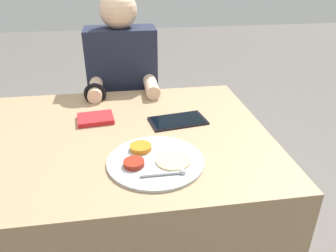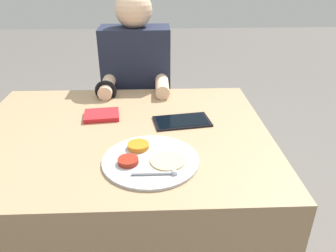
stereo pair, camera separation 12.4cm
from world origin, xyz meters
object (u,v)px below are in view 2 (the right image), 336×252
tablet_device (182,121)px  person_diner (138,105)px  red_notebook (102,115)px  thali_tray (150,159)px

tablet_device → person_diner: person_diner is taller
person_diner → tablet_device: bearing=-68.1°
tablet_device → red_notebook: bearing=169.8°
thali_tray → person_diner: (-0.08, 0.84, -0.16)m
tablet_device → thali_tray: bearing=-114.7°
tablet_device → person_diner: size_ratio=0.21×
red_notebook → person_diner: (0.13, 0.48, -0.16)m
tablet_device → person_diner: (-0.22, 0.55, -0.16)m
red_notebook → person_diner: bearing=74.6°
red_notebook → tablet_device: 0.36m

